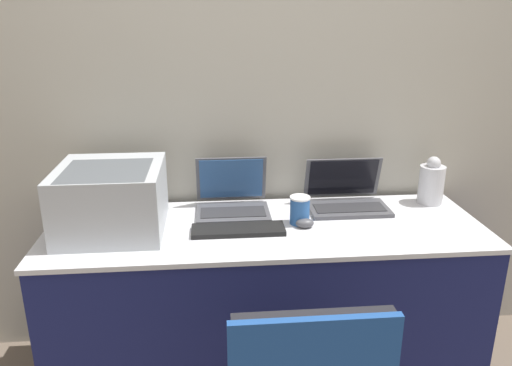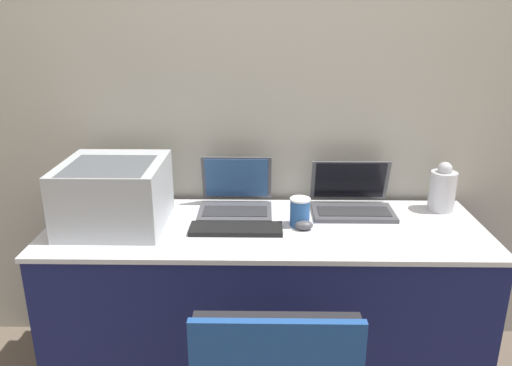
% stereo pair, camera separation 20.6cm
% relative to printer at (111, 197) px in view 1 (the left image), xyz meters
% --- Properties ---
extents(wall_back, '(8.00, 0.05, 2.60)m').
position_rel_printer_xyz_m(wall_back, '(0.63, 0.36, 0.40)').
color(wall_back, '#B7B2A3').
rests_on(wall_back, ground_plane).
extents(table, '(1.82, 0.62, 0.75)m').
position_rel_printer_xyz_m(table, '(0.63, -0.01, -0.52)').
color(table, '#191E51').
rests_on(table, ground_plane).
extents(printer, '(0.41, 0.42, 0.27)m').
position_rel_printer_xyz_m(printer, '(0.00, 0.00, 0.00)').
color(printer, '#B2B7BC').
rests_on(printer, table).
extents(laptop_left, '(0.32, 0.28, 0.23)m').
position_rel_printer_xyz_m(laptop_left, '(0.49, 0.17, -0.09)').
color(laptop_left, '#4C4C51').
rests_on(laptop_left, table).
extents(laptop_right, '(0.36, 0.27, 0.21)m').
position_rel_printer_xyz_m(laptop_right, '(1.02, 0.17, -0.10)').
color(laptop_right, '#4C4C51').
rests_on(laptop_right, table).
extents(external_keyboard, '(0.38, 0.12, 0.02)m').
position_rel_printer_xyz_m(external_keyboard, '(0.51, -0.07, -0.14)').
color(external_keyboard, black).
rests_on(external_keyboard, table).
extents(coffee_cup, '(0.09, 0.09, 0.12)m').
position_rel_printer_xyz_m(coffee_cup, '(0.77, 0.00, -0.08)').
color(coffee_cup, '#285699').
rests_on(coffee_cup, table).
extents(mouse, '(0.08, 0.05, 0.04)m').
position_rel_printer_xyz_m(mouse, '(0.79, -0.04, -0.13)').
color(mouse, '#4C4C51').
rests_on(mouse, table).
extents(metal_pitcher, '(0.12, 0.12, 0.23)m').
position_rel_printer_xyz_m(metal_pitcher, '(1.42, 0.18, -0.05)').
color(metal_pitcher, silver).
rests_on(metal_pitcher, table).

